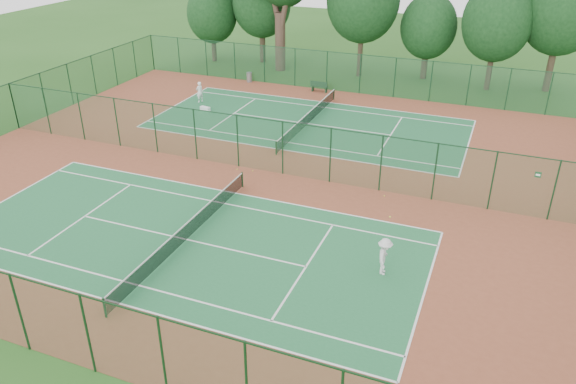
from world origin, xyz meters
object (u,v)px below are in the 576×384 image
(player_near, at_px, (384,256))
(kit_bag, at_px, (205,109))
(trash_bin, at_px, (249,77))
(bench, at_px, (319,86))
(player_far, at_px, (200,92))

(player_near, height_order, kit_bag, player_near)
(trash_bin, xyz_separation_m, bench, (7.18, -0.55, 0.05))
(player_far, relative_size, bench, 1.09)
(trash_bin, distance_m, kit_bag, 8.84)
(player_far, height_order, trash_bin, player_far)
(player_near, relative_size, trash_bin, 1.99)
(player_near, distance_m, bench, 27.81)
(trash_bin, relative_size, kit_bag, 1.06)
(trash_bin, height_order, bench, bench)
(trash_bin, height_order, kit_bag, trash_bin)
(trash_bin, bearing_deg, bench, -4.40)
(player_near, distance_m, trash_bin, 31.97)
(player_far, xyz_separation_m, kit_bag, (1.49, -1.81, -0.73))
(bench, xyz_separation_m, kit_bag, (-7.01, -8.28, -0.35))
(bench, height_order, kit_bag, bench)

